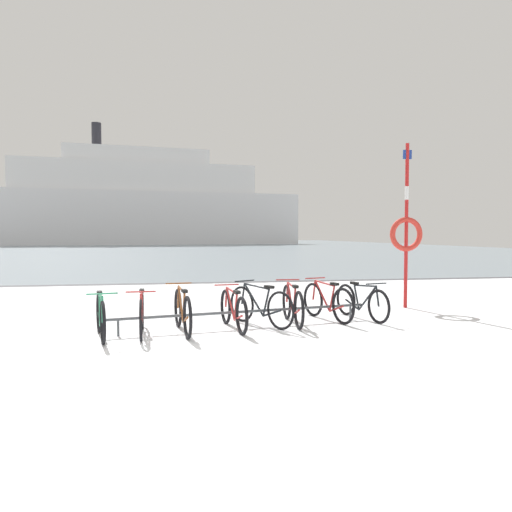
# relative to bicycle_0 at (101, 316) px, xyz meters

# --- Properties ---
(ground) EXTENTS (80.00, 132.00, 0.08)m
(ground) POSITION_rel_bicycle_0_xyz_m (1.23, 52.49, -0.39)
(ground) COLOR white
(bike_rack) EXTENTS (4.81, 0.96, 0.31)m
(bike_rack) POSITION_rel_bicycle_0_xyz_m (2.42, 0.49, -0.08)
(bike_rack) COLOR #4C5156
(bike_rack) RESTS_ON ground
(bicycle_0) EXTENTS (0.49, 1.63, 0.78)m
(bicycle_0) POSITION_rel_bicycle_0_xyz_m (0.00, 0.00, 0.00)
(bicycle_0) COLOR black
(bicycle_0) RESTS_ON ground
(bicycle_1) EXTENTS (0.46, 1.68, 0.78)m
(bicycle_1) POSITION_rel_bicycle_0_xyz_m (0.64, 0.13, 0.00)
(bicycle_1) COLOR black
(bicycle_1) RESTS_ON ground
(bicycle_2) EXTENTS (0.46, 1.76, 0.81)m
(bicycle_2) POSITION_rel_bicycle_0_xyz_m (1.31, 0.20, 0.01)
(bicycle_2) COLOR black
(bicycle_2) RESTS_ON ground
(bicycle_3) EXTENTS (0.46, 1.71, 0.75)m
(bicycle_3) POSITION_rel_bicycle_0_xyz_m (2.19, 0.34, -0.01)
(bicycle_3) COLOR black
(bicycle_3) RESTS_ON ground
(bicycle_4) EXTENTS (0.92, 1.52, 0.80)m
(bicycle_4) POSITION_rel_bicycle_0_xyz_m (2.72, 0.59, 0.01)
(bicycle_4) COLOR black
(bicycle_4) RESTS_ON ground
(bicycle_5) EXTENTS (0.46, 1.75, 0.80)m
(bicycle_5) POSITION_rel_bicycle_0_xyz_m (3.34, 0.63, 0.01)
(bicycle_5) COLOR black
(bicycle_5) RESTS_ON ground
(bicycle_6) EXTENTS (0.60, 1.66, 0.80)m
(bicycle_6) POSITION_rel_bicycle_0_xyz_m (4.11, 0.91, 0.01)
(bicycle_6) COLOR black
(bicycle_6) RESTS_ON ground
(bicycle_7) EXTENTS (0.56, 1.68, 0.76)m
(bicycle_7) POSITION_rel_bicycle_0_xyz_m (4.80, 0.88, -0.01)
(bicycle_7) COLOR black
(bicycle_7) RESTS_ON ground
(rescue_post) EXTENTS (0.78, 0.12, 3.71)m
(rescue_post) POSITION_rel_bicycle_0_xyz_m (6.38, 2.15, 1.40)
(rescue_post) COLOR red
(rescue_post) RESTS_ON ground
(ferry_ship) EXTENTS (49.73, 13.61, 18.84)m
(ferry_ship) POSITION_rel_bicycle_0_xyz_m (-2.74, 72.19, 5.96)
(ferry_ship) COLOR white
(ferry_ship) RESTS_ON ground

